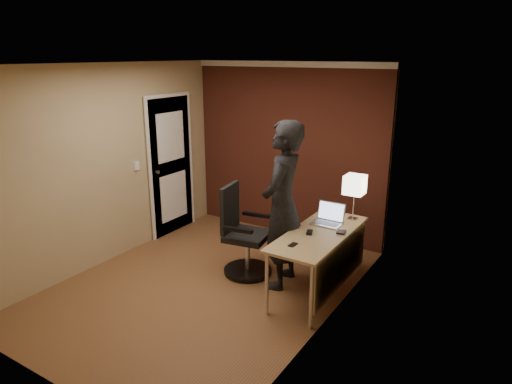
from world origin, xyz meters
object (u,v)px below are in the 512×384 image
Objects in this scene: desk at (325,245)px; wallet at (341,232)px; mouse at (310,232)px; phone at (293,245)px; office_chair at (242,236)px; desk_lamp at (355,185)px; laptop at (329,218)px; person at (282,206)px.

desk is 13.64× the size of wallet.
mouse reaches higher than phone.
mouse is 0.96m from office_chair.
desk_lamp is 1.47m from office_chair.
mouse is (-0.24, -0.67, -0.40)m from desk_lamp.
laptop is 2.91× the size of phone.
desk is at bearing -98.77° from desk_lamp.
phone is (-0.05, -0.79, -0.06)m from laptop.
office_chair is (-0.96, -0.36, -0.31)m from laptop.
wallet is at bearing 38.68° from desk.
person reaches higher than desk_lamp.
desk_lamp is at bearing 28.13° from office_chair.
desk is 15.00× the size of mouse.
desk is at bearing 1.59° from office_chair.
desk is 2.80× the size of desk_lamp.
laptop is 0.17× the size of person.
person is at bearing 132.74° from phone.
phone is at bearing -103.34° from desk_lamp.
desk_lamp reaches higher than wallet.
laptop is at bearing 107.11° from desk.
phone is at bearing -117.61° from wallet.
mouse is (-0.15, -0.09, 0.14)m from desk.
phone is at bearing -108.98° from desk.
desk is 0.81m from desk_lamp.
mouse is 0.09× the size of office_chair.
mouse reaches higher than desk.
mouse is at bearing -109.30° from desk_lamp.
laptop is at bearing 88.76° from phone.
wallet is at bearing 6.73° from office_chair.
laptop is 3.34× the size of mouse.
desk_lamp reaches higher than phone.
desk_lamp is at bearing 51.67° from mouse.
phone is 1.03m from office_chair.
phone is 0.64m from wallet.
mouse is at bearing -3.66° from office_chair.
office_chair is (-0.91, 0.43, -0.26)m from phone.
mouse is at bearing -148.87° from desk.
laptop is 0.57m from person.
laptop reaches higher than phone.
office_chair reaches higher than mouse.
desk_lamp is 1.15m from phone.
desk is 0.40m from laptop.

